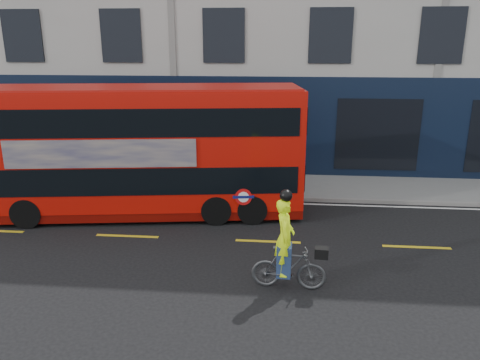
# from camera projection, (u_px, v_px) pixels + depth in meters

# --- Properties ---
(ground) EXTENTS (120.00, 120.00, 0.00)m
(ground) POSITION_uv_depth(u_px,v_px,m) (108.00, 260.00, 11.86)
(ground) COLOR black
(ground) RESTS_ON ground
(pavement) EXTENTS (60.00, 3.00, 0.12)m
(pavement) POSITION_uv_depth(u_px,v_px,m) (169.00, 183.00, 18.04)
(pavement) COLOR slate
(pavement) RESTS_ON ground
(kerb) EXTENTS (60.00, 0.12, 0.13)m
(kerb) POSITION_uv_depth(u_px,v_px,m) (159.00, 195.00, 16.61)
(kerb) COLOR slate
(kerb) RESTS_ON ground
(road_edge_line) EXTENTS (58.00, 0.10, 0.01)m
(road_edge_line) POSITION_uv_depth(u_px,v_px,m) (157.00, 199.00, 16.34)
(road_edge_line) COLOR silver
(road_edge_line) RESTS_ON ground
(lane_dashes) EXTENTS (58.00, 0.12, 0.01)m
(lane_dashes) POSITION_uv_depth(u_px,v_px,m) (127.00, 236.00, 13.29)
(lane_dashes) COLOR gold
(lane_dashes) RESTS_ON ground
(bus) EXTENTS (10.20, 3.62, 4.03)m
(bus) POSITION_uv_depth(u_px,v_px,m) (141.00, 151.00, 14.43)
(bus) COLOR #BF0F07
(bus) RESTS_ON ground
(cyclist) EXTENTS (1.69, 0.66, 2.32)m
(cyclist) POSITION_uv_depth(u_px,v_px,m) (287.00, 256.00, 10.30)
(cyclist) COLOR #424547
(cyclist) RESTS_ON ground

